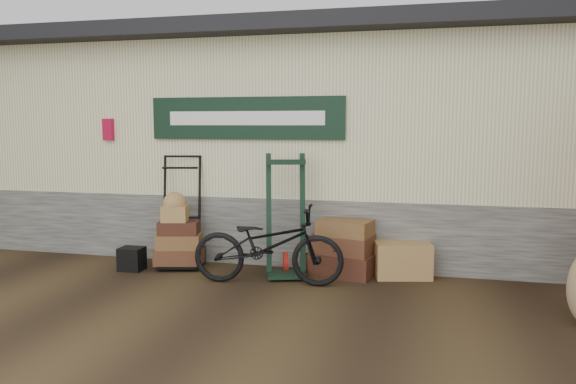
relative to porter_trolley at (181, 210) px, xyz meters
The scene contains 8 objects.
ground 1.55m from the porter_trolley, 32.97° to the right, with size 80.00×80.00×0.00m, color black.
station_building 2.46m from the porter_trolley, 60.52° to the left, with size 14.40×4.10×3.20m.
porter_trolley is the anchor object (origin of this frame).
green_barrow 1.48m from the porter_trolley, ahead, with size 0.55×0.46×1.51m, color black, non-canonical shape.
suitcase_stack 2.18m from the porter_trolley, ahead, with size 0.80×0.50×0.71m, color #3C2013, non-canonical shape.
wicker_hamper 2.93m from the porter_trolley, ahead, with size 0.67×0.44×0.44m, color olive.
black_trunk 0.88m from the porter_trolley, 143.08° to the right, with size 0.30×0.26×0.30m, color black.
bicycle 1.49m from the porter_trolley, 22.91° to the right, with size 1.78×0.62×1.04m, color black.
Camera 1 is at (1.98, -6.04, 1.87)m, focal length 35.00 mm.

